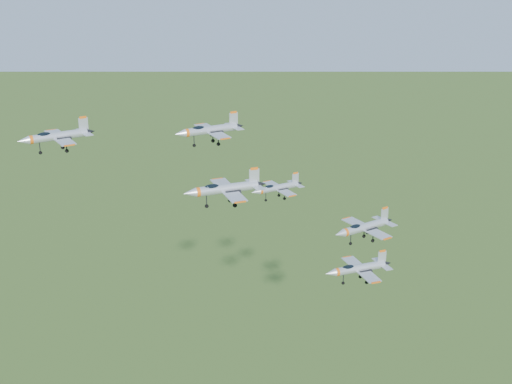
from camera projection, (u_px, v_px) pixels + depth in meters
jet_lead at (56, 136)px, 114.24m from camera, size 12.65×10.40×3.39m
jet_left_high at (209, 130)px, 117.13m from camera, size 12.44×10.31×3.32m
jet_right_high at (224, 189)px, 98.84m from camera, size 12.11×10.19×3.25m
jet_left_low at (277, 188)px, 134.67m from camera, size 11.27×9.30×3.02m
jet_right_low at (364, 227)px, 125.14m from camera, size 13.16×10.81×3.53m
jet_trail at (358, 268)px, 135.32m from camera, size 13.98×11.77×3.76m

